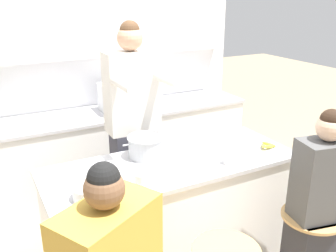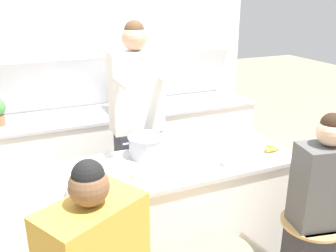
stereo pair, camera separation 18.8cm
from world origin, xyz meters
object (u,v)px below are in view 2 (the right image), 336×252
(cooking_pot, at_px, (147,146))
(banana_bunch, at_px, (271,149))
(microwave, at_px, (136,96))
(person_cooking, at_px, (138,137))
(fruit_bowl, at_px, (85,189))
(person_seated_near, at_px, (317,223))
(coffee_cup_near, at_px, (229,159))
(kitchen_island, at_px, (172,218))
(coffee_cup_far, at_px, (136,180))

(cooking_pot, height_order, banana_bunch, cooking_pot)
(banana_bunch, bearing_deg, cooking_pot, 161.18)
(microwave, bearing_deg, banana_bunch, -68.03)
(person_cooking, distance_m, fruit_bowl, 0.97)
(person_cooking, bearing_deg, banana_bunch, -38.02)
(person_cooking, relative_size, banana_bunch, 12.30)
(person_seated_near, bearing_deg, coffee_cup_near, 143.26)
(kitchen_island, xyz_separation_m, fruit_bowl, (-0.65, -0.21, 0.50))
(kitchen_island, bearing_deg, fruit_bowl, -162.52)
(kitchen_island, bearing_deg, coffee_cup_near, -31.42)
(kitchen_island, distance_m, person_seated_near, 1.01)
(person_seated_near, bearing_deg, banana_bunch, 99.79)
(banana_bunch, distance_m, microwave, 1.55)
(person_seated_near, distance_m, microwave, 2.10)
(cooking_pot, height_order, microwave, microwave)
(person_seated_near, relative_size, coffee_cup_near, 13.35)
(person_seated_near, xyz_separation_m, banana_bunch, (0.02, 0.54, 0.32))
(person_seated_near, xyz_separation_m, cooking_pot, (-0.87, 0.84, 0.37))
(fruit_bowl, bearing_deg, microwave, 61.09)
(fruit_bowl, relative_size, banana_bunch, 1.36)
(person_cooking, bearing_deg, microwave, 73.32)
(kitchen_island, height_order, coffee_cup_far, coffee_cup_far)
(person_seated_near, relative_size, banana_bunch, 9.20)
(person_cooking, distance_m, coffee_cup_far, 0.84)
(coffee_cup_near, bearing_deg, person_cooking, 117.76)
(person_cooking, bearing_deg, coffee_cup_far, -108.37)
(microwave, bearing_deg, kitchen_island, -97.96)
(fruit_bowl, height_order, banana_bunch, fruit_bowl)
(coffee_cup_far, bearing_deg, fruit_bowl, 175.16)
(coffee_cup_near, height_order, banana_bunch, coffee_cup_near)
(kitchen_island, height_order, fruit_bowl, fruit_bowl)
(cooking_pot, relative_size, coffee_cup_far, 3.11)
(banana_bunch, bearing_deg, kitchen_island, 170.92)
(coffee_cup_near, height_order, coffee_cup_far, coffee_cup_far)
(kitchen_island, xyz_separation_m, person_seated_near, (0.74, -0.66, 0.17))
(coffee_cup_near, xyz_separation_m, microwave, (-0.15, 1.52, 0.09))
(coffee_cup_near, relative_size, coffee_cup_far, 0.92)
(person_seated_near, height_order, coffee_cup_far, person_seated_near)
(person_cooking, xyz_separation_m, cooking_pot, (-0.06, -0.38, 0.08))
(person_cooking, height_order, fruit_bowl, person_cooking)
(person_cooking, bearing_deg, fruit_bowl, -126.45)
(kitchen_island, height_order, cooking_pot, cooking_pot)
(cooking_pot, xyz_separation_m, banana_bunch, (0.88, -0.30, -0.05))
(kitchen_island, distance_m, coffee_cup_near, 0.64)
(fruit_bowl, bearing_deg, coffee_cup_near, -0.01)
(person_cooking, height_order, cooking_pot, person_cooking)
(person_cooking, relative_size, coffee_cup_near, 17.84)
(fruit_bowl, relative_size, coffee_cup_far, 1.82)
(coffee_cup_far, relative_size, microwave, 0.23)
(person_seated_near, relative_size, microwave, 2.84)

